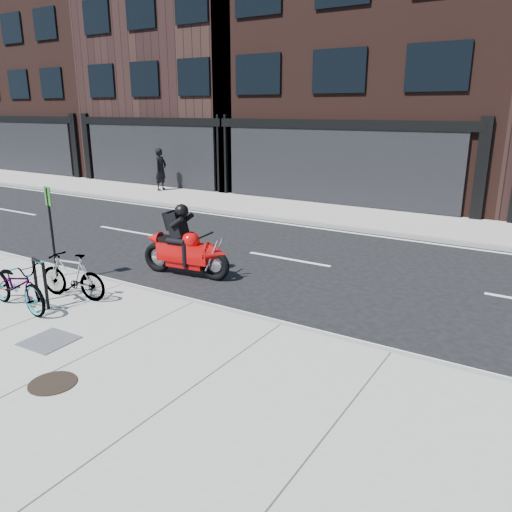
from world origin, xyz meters
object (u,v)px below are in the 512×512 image
Objects in this scene: utility_grate at (49,341)px; sign_post at (51,224)px; bike_rack at (40,279)px; motorcycle at (189,248)px; manhole_cover at (53,383)px; pedestrian at (161,169)px; bicycle_front at (17,284)px; bicycle_rear at (72,276)px.

utility_grate is 3.73m from sign_post.
bike_rack is 3.37m from motorcycle.
bike_rack is at bearing -116.09° from motorcycle.
utility_grate is (0.42, -4.14, -0.57)m from motorcycle.
manhole_cover is 0.88× the size of utility_grate.
pedestrian is 12.72m from sign_post.
pedestrian reaches higher than bicycle_front.
bicycle_front is at bearing -44.93° from sign_post.
manhole_cover is 1.45m from utility_grate.
bicycle_rear is 14.11m from pedestrian.
bicycle_front is 1.86m from utility_grate.
bike_rack is 1.24× the size of utility_grate.
motorcycle is at bearing 51.75° from sign_post.
bike_rack reaches higher than manhole_cover.
sign_post is (-3.94, 3.03, 1.22)m from manhole_cover.
motorcycle is 4.20m from utility_grate.
bicycle_front is at bearing -117.47° from motorcycle.
bicycle_front is at bearing 153.89° from manhole_cover.
bike_rack is at bearing 146.52° from manhole_cover.
bike_rack reaches higher than utility_grate.
manhole_cover is at bearing 36.68° from bicycle_rear.
motorcycle is (1.27, 3.55, 0.08)m from bicycle_front.
bike_rack is 0.47× the size of pedestrian.
bike_rack is 14.47m from pedestrian.
bicycle_rear is 2.75m from motorcycle.
manhole_cover is at bearing -79.71° from motorcycle.
manhole_cover is (1.61, -4.96, -0.57)m from motorcycle.
utility_grate is at bearing -91.98° from motorcycle.
motorcycle is 1.19× the size of pedestrian.
pedestrian is at bearing 133.72° from sign_post.
bicycle_front is 2.50× the size of utility_grate.
bike_rack is 0.59× the size of bicycle_rear.
bike_rack is 0.62m from bicycle_rear.
bicycle_rear is 2.05m from utility_grate.
pedestrian reaches higher than motorcycle.
manhole_cover is at bearing -150.06° from pedestrian.
motorcycle is at bearing 95.75° from utility_grate.
bicycle_front is 3.77m from motorcycle.
motorcycle reaches higher than manhole_cover.
utility_grate is at bearing 145.63° from manhole_cover.
sign_post is (6.67, -10.83, 0.25)m from pedestrian.
utility_grate is at bearing -26.87° from sign_post.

